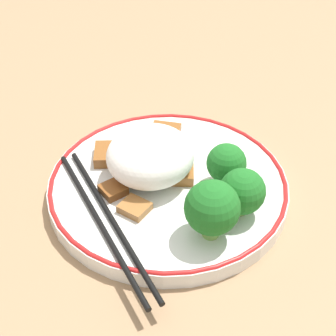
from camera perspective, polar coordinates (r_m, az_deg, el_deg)
The scene contains 12 objects.
ground_plane at distance 0.61m, azimuth 0.00°, elevation -2.70°, with size 3.00×3.00×0.00m, color #9E7A56.
plate at distance 0.61m, azimuth 0.00°, elevation -1.95°, with size 0.26×0.26×0.02m.
rice_mound at distance 0.59m, azimuth -1.82°, elevation 1.23°, with size 0.09×0.09×0.06m.
broccoli_back_left at distance 0.52m, azimuth 4.51°, elevation -4.10°, with size 0.05×0.05×0.06m.
broccoli_back_center at distance 0.55m, azimuth 7.56°, elevation -2.40°, with size 0.05×0.05×0.05m.
broccoli_back_right at distance 0.58m, azimuth 5.96°, elevation 0.42°, with size 0.04×0.04×0.05m.
meat_near_front at distance 0.57m, azimuth -3.41°, elevation -4.03°, with size 0.04×0.03×0.01m.
meat_near_left at distance 0.63m, azimuth -6.39°, elevation 1.39°, with size 0.04×0.04×0.01m.
meat_near_right at distance 0.67m, azimuth -0.18°, elevation 3.99°, with size 0.04×0.04×0.01m.
meat_near_back at distance 0.59m, azimuth -5.59°, elevation -2.21°, with size 0.03×0.03×0.01m.
meat_on_rice_edge at distance 0.61m, azimuth 1.04°, elevation -0.35°, with size 0.04×0.04×0.01m.
chopsticks at distance 0.56m, azimuth -6.33°, elevation -5.40°, with size 0.23×0.04×0.01m.
Camera 1 is at (0.38, -0.24, 0.42)m, focal length 60.00 mm.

